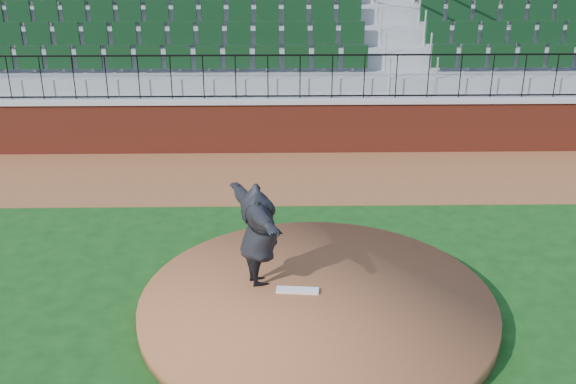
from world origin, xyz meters
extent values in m
plane|color=#123F12|center=(0.00, 0.00, 0.00)|extent=(90.00, 90.00, 0.00)
cube|color=brown|center=(0.00, 5.40, 0.01)|extent=(34.00, 3.20, 0.01)
cube|color=maroon|center=(0.00, 7.00, 0.60)|extent=(34.00, 0.35, 1.20)
cube|color=#B7B7B7|center=(0.00, 7.00, 1.25)|extent=(34.00, 0.45, 0.10)
cylinder|color=brown|center=(0.40, -0.04, 0.12)|extent=(5.22, 5.22, 0.25)
cube|color=white|center=(0.12, 0.18, 0.27)|extent=(0.64, 0.22, 0.04)
imported|color=black|center=(-0.45, 0.45, 1.07)|extent=(1.21, 2.09, 1.64)
camera|label=1|loc=(-0.17, -8.90, 5.79)|focal=44.14mm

